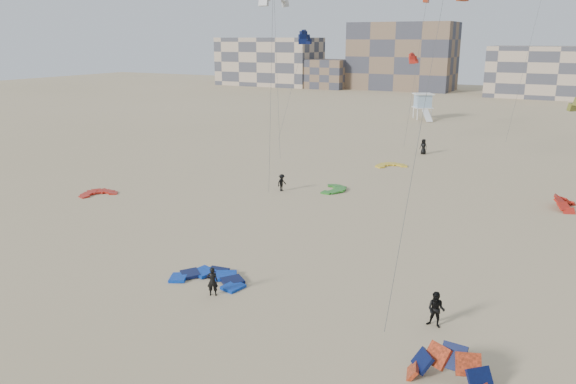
% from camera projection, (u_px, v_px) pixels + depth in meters
% --- Properties ---
extents(ground, '(320.00, 320.00, 0.00)m').
position_uv_depth(ground, '(179.00, 313.00, 29.14)').
color(ground, tan).
rests_on(ground, ground).
extents(kite_ground_blue, '(4.70, 4.88, 0.75)m').
position_uv_depth(kite_ground_blue, '(209.00, 281.00, 33.02)').
color(kite_ground_blue, '#0F34C0').
rests_on(kite_ground_blue, ground).
extents(kite_ground_orange, '(3.74, 3.68, 3.50)m').
position_uv_depth(kite_ground_orange, '(448.00, 383.00, 23.19)').
color(kite_ground_orange, '#FF461F').
rests_on(kite_ground_orange, ground).
extents(kite_ground_red, '(4.28, 4.23, 0.90)m').
position_uv_depth(kite_ground_red, '(98.00, 195.00, 51.21)').
color(kite_ground_red, red).
rests_on(kite_ground_red, ground).
extents(kite_ground_green, '(3.95, 3.79, 0.59)m').
position_uv_depth(kite_ground_green, '(333.00, 190.00, 52.75)').
color(kite_ground_green, '#369325').
rests_on(kite_ground_green, ground).
extents(kite_ground_red_far, '(3.37, 3.21, 3.04)m').
position_uv_depth(kite_ground_red_far, '(565.00, 208.00, 47.04)').
color(kite_ground_red_far, red).
rests_on(kite_ground_red_far, ground).
extents(kite_ground_yellow, '(4.57, 4.60, 0.58)m').
position_uv_depth(kite_ground_yellow, '(391.00, 166.00, 62.53)').
color(kite_ground_yellow, gold).
rests_on(kite_ground_yellow, ground).
extents(kitesurfer_main, '(0.73, 0.64, 1.67)m').
position_uv_depth(kitesurfer_main, '(212.00, 281.00, 30.93)').
color(kitesurfer_main, black).
rests_on(kitesurfer_main, ground).
extents(kitesurfer_b, '(0.93, 0.75, 1.84)m').
position_uv_depth(kitesurfer_b, '(436.00, 310.00, 27.53)').
color(kitesurfer_b, black).
rests_on(kitesurfer_b, ground).
extents(kitesurfer_c, '(0.85, 1.16, 1.61)m').
position_uv_depth(kitesurfer_c, '(282.00, 183.00, 52.22)').
color(kitesurfer_c, black).
rests_on(kitesurfer_c, ground).
extents(kitesurfer_e, '(1.03, 0.78, 1.89)m').
position_uv_depth(kitesurfer_e, '(423.00, 147.00, 68.87)').
color(kitesurfer_e, black).
rests_on(kitesurfer_e, ground).
extents(kite_fly_navy, '(4.12, 12.71, 13.91)m').
position_uv_depth(kite_fly_navy, '(305.00, 39.00, 78.83)').
color(kite_fly_navy, '#07113C').
rests_on(kite_fly_navy, ground).
extents(kite_fly_red, '(3.52, 3.12, 11.00)m').
position_uv_depth(kite_fly_red, '(413.00, 59.00, 80.61)').
color(kite_fly_red, red).
rests_on(kite_fly_red, ground).
extents(lifeguard_tower_far, '(4.37, 6.73, 4.48)m').
position_uv_depth(lifeguard_tower_far, '(422.00, 106.00, 98.63)').
color(lifeguard_tower_far, white).
rests_on(lifeguard_tower_far, ground).
extents(condo_west_a, '(30.00, 15.00, 14.00)m').
position_uv_depth(condo_west_a, '(269.00, 62.00, 169.67)').
color(condo_west_a, tan).
rests_on(condo_west_a, ground).
extents(condo_west_b, '(28.00, 14.00, 18.00)m').
position_uv_depth(condo_west_b, '(402.00, 56.00, 154.24)').
color(condo_west_b, brown).
rests_on(condo_west_b, ground).
extents(condo_mid, '(32.00, 16.00, 12.00)m').
position_uv_depth(condo_mid, '(560.00, 72.00, 133.35)').
color(condo_mid, tan).
rests_on(condo_mid, ground).
extents(condo_fill_left, '(12.00, 10.00, 8.00)m').
position_uv_depth(condo_fill_left, '(327.00, 74.00, 159.62)').
color(condo_fill_left, brown).
rests_on(condo_fill_left, ground).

